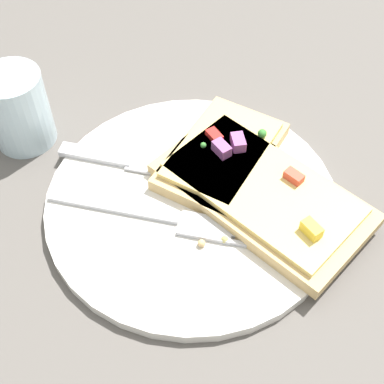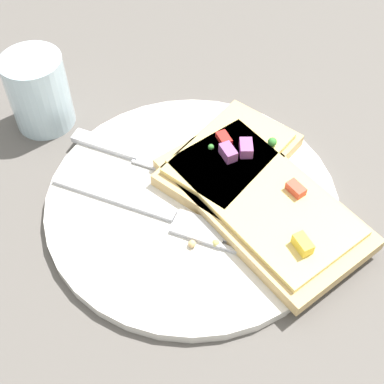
{
  "view_description": "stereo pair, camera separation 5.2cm",
  "coord_description": "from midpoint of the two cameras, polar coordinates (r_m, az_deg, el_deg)",
  "views": [
    {
      "loc": [
        -0.05,
        -0.32,
        0.43
      ],
      "look_at": [
        0.0,
        0.0,
        0.02
      ],
      "focal_mm": 50.0,
      "sensor_mm": 36.0,
      "label": 1
    },
    {
      "loc": [
        0.0,
        -0.33,
        0.43
      ],
      "look_at": [
        0.0,
        0.0,
        0.02
      ],
      "focal_mm": 50.0,
      "sensor_mm": 36.0,
      "label": 2
    }
  ],
  "objects": [
    {
      "name": "knife",
      "position": [
        0.56,
        -2.14,
        3.54
      ],
      "size": [
        0.2,
        0.1,
        0.01
      ],
      "rotation": [
        0.0,
        0.0,
        5.89
      ],
      "color": "#B7B7BC",
      "rests_on": "plate"
    },
    {
      "name": "ground_plane",
      "position": [
        0.54,
        2.77,
        -1.63
      ],
      "size": [
        4.0,
        4.0,
        0.0
      ],
      "primitive_type": "plane",
      "color": "#56514C"
    },
    {
      "name": "crumb_scatter",
      "position": [
        0.51,
        3.78,
        -2.87
      ],
      "size": [
        0.06,
        0.06,
        0.01
      ],
      "color": "tan",
      "rests_on": "plate"
    },
    {
      "name": "plate",
      "position": [
        0.53,
        2.79,
        -1.24
      ],
      "size": [
        0.29,
        0.29,
        0.01
      ],
      "color": "silver",
      "rests_on": "ground"
    },
    {
      "name": "pizza_slice_main",
      "position": [
        0.52,
        10.33,
        -1.11
      ],
      "size": [
        0.22,
        0.23,
        0.03
      ],
      "rotation": [
        0.0,
        0.0,
        5.37
      ],
      "color": "tan",
      "rests_on": "plate"
    },
    {
      "name": "pizza_slice_corner",
      "position": [
        0.55,
        6.77,
        3.48
      ],
      "size": [
        0.16,
        0.17,
        0.03
      ],
      "rotation": [
        0.0,
        0.0,
        4.04
      ],
      "color": "tan",
      "rests_on": "plate"
    },
    {
      "name": "fork",
      "position": [
        0.51,
        -0.4,
        -2.79
      ],
      "size": [
        0.2,
        0.1,
        0.01
      ],
      "rotation": [
        0.0,
        0.0,
        5.9
      ],
      "color": "#B7B7BC",
      "rests_on": "plate"
    },
    {
      "name": "drinking_glass",
      "position": [
        0.61,
        -13.62,
        10.27
      ],
      "size": [
        0.07,
        0.07,
        0.09
      ],
      "color": "silver",
      "rests_on": "ground"
    }
  ]
}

